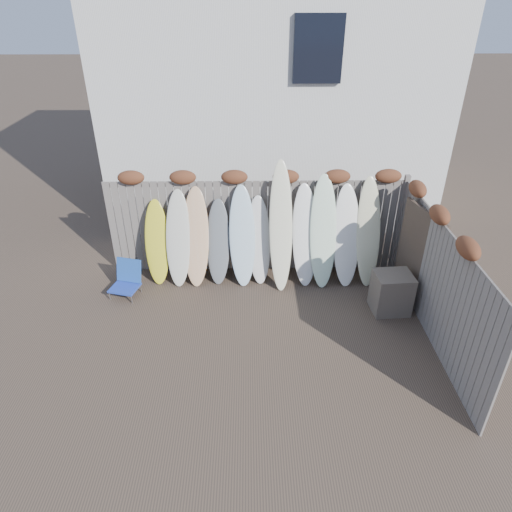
{
  "coord_description": "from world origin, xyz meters",
  "views": [
    {
      "loc": [
        -0.12,
        -6.03,
        5.26
      ],
      "look_at": [
        0.0,
        1.2,
        1.0
      ],
      "focal_mm": 32.0,
      "sensor_mm": 36.0,
      "label": 1
    }
  ],
  "objects_px": {
    "wooden_crate": "(391,293)",
    "surfboard_0": "(157,243)",
    "lattice_panel": "(418,259)",
    "beach_chair": "(127,279)"
  },
  "relations": [
    {
      "from": "wooden_crate",
      "to": "lattice_panel",
      "type": "distance_m",
      "value": 0.78
    },
    {
      "from": "beach_chair",
      "to": "surfboard_0",
      "type": "bearing_deg",
      "value": 43.38
    },
    {
      "from": "beach_chair",
      "to": "wooden_crate",
      "type": "bearing_deg",
      "value": -7.35
    },
    {
      "from": "lattice_panel",
      "to": "surfboard_0",
      "type": "xyz_separation_m",
      "value": [
        -4.95,
        0.93,
        -0.12
      ]
    },
    {
      "from": "lattice_panel",
      "to": "beach_chair",
      "type": "bearing_deg",
      "value": 162.81
    },
    {
      "from": "beach_chair",
      "to": "wooden_crate",
      "type": "relative_size",
      "value": 0.88
    },
    {
      "from": "beach_chair",
      "to": "wooden_crate",
      "type": "xyz_separation_m",
      "value": [
        5.04,
        -0.65,
        0.07
      ]
    },
    {
      "from": "lattice_panel",
      "to": "surfboard_0",
      "type": "bearing_deg",
      "value": 156.32
    },
    {
      "from": "wooden_crate",
      "to": "surfboard_0",
      "type": "bearing_deg",
      "value": 165.24
    },
    {
      "from": "wooden_crate",
      "to": "surfboard_0",
      "type": "relative_size",
      "value": 0.45
    }
  ]
}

